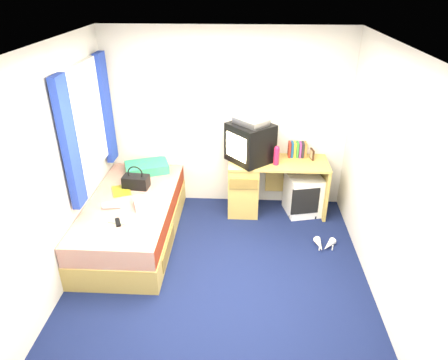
# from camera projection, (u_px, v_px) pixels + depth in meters

# --- Properties ---
(ground) EXTENTS (3.40, 3.40, 0.00)m
(ground) POSITION_uv_depth(u_px,v_px,m) (219.00, 278.00, 4.34)
(ground) COLOR #0C1438
(ground) RESTS_ON ground
(room_shell) EXTENTS (3.40, 3.40, 3.40)m
(room_shell) POSITION_uv_depth(u_px,v_px,m) (218.00, 156.00, 3.66)
(room_shell) COLOR white
(room_shell) RESTS_ON ground
(bed) EXTENTS (1.01, 2.00, 0.54)m
(bed) POSITION_uv_depth(u_px,v_px,m) (133.00, 219.00, 4.88)
(bed) COLOR tan
(bed) RESTS_ON ground
(pillow) EXTENTS (0.65, 0.53, 0.12)m
(pillow) POSITION_uv_depth(u_px,v_px,m) (147.00, 168.00, 5.40)
(pillow) COLOR teal
(pillow) RESTS_ON bed
(desk) EXTENTS (1.30, 0.55, 0.75)m
(desk) POSITION_uv_depth(u_px,v_px,m) (256.00, 184.00, 5.40)
(desk) COLOR tan
(desk) RESTS_ON ground
(storage_cube) EXTENTS (0.52, 0.52, 0.55)m
(storage_cube) POSITION_uv_depth(u_px,v_px,m) (303.00, 194.00, 5.41)
(storage_cube) COLOR white
(storage_cube) RESTS_ON ground
(crt_tv) EXTENTS (0.68, 0.69, 0.50)m
(crt_tv) POSITION_uv_depth(u_px,v_px,m) (250.00, 143.00, 5.13)
(crt_tv) COLOR black
(crt_tv) RESTS_ON desk
(vcr) EXTENTS (0.48, 0.48, 0.08)m
(vcr) POSITION_uv_depth(u_px,v_px,m) (251.00, 121.00, 5.00)
(vcr) COLOR #ADADAF
(vcr) RESTS_ON crt_tv
(book_row) EXTENTS (0.24, 0.13, 0.20)m
(book_row) POSITION_uv_depth(u_px,v_px,m) (297.00, 149.00, 5.31)
(book_row) COLOR maroon
(book_row) RESTS_ON desk
(picture_frame) EXTENTS (0.04, 0.12, 0.14)m
(picture_frame) POSITION_uv_depth(u_px,v_px,m) (312.00, 154.00, 5.25)
(picture_frame) COLOR #331D11
(picture_frame) RESTS_ON desk
(pink_water_bottle) EXTENTS (0.09, 0.09, 0.23)m
(pink_water_bottle) POSITION_uv_depth(u_px,v_px,m) (276.00, 156.00, 5.08)
(pink_water_bottle) COLOR #CC1C46
(pink_water_bottle) RESTS_ON desk
(aerosol_can) EXTENTS (0.05, 0.05, 0.17)m
(aerosol_can) POSITION_uv_depth(u_px,v_px,m) (270.00, 153.00, 5.27)
(aerosol_can) COLOR white
(aerosol_can) RESTS_ON desk
(handbag) EXTENTS (0.33, 0.21, 0.30)m
(handbag) POSITION_uv_depth(u_px,v_px,m) (136.00, 181.00, 4.98)
(handbag) COLOR black
(handbag) RESTS_ON bed
(towel) EXTENTS (0.36, 0.33, 0.10)m
(towel) POSITION_uv_depth(u_px,v_px,m) (148.00, 203.00, 4.59)
(towel) COLOR silver
(towel) RESTS_ON bed
(magazine) EXTENTS (0.30, 0.34, 0.01)m
(magazine) POSITION_uv_depth(u_px,v_px,m) (121.00, 191.00, 4.93)
(magazine) COLOR yellow
(magazine) RESTS_ON bed
(water_bottle) EXTENTS (0.21, 0.10, 0.07)m
(water_bottle) POSITION_uv_depth(u_px,v_px,m) (112.00, 205.00, 4.57)
(water_bottle) COLOR white
(water_bottle) RESTS_ON bed
(colour_swatch_fan) EXTENTS (0.23, 0.11, 0.01)m
(colour_swatch_fan) POSITION_uv_depth(u_px,v_px,m) (118.00, 222.00, 4.32)
(colour_swatch_fan) COLOR yellow
(colour_swatch_fan) RESTS_ON bed
(remote_control) EXTENTS (0.11, 0.17, 0.02)m
(remote_control) POSITION_uv_depth(u_px,v_px,m) (118.00, 222.00, 4.31)
(remote_control) COLOR black
(remote_control) RESTS_ON bed
(window_assembly) EXTENTS (0.11, 1.42, 1.40)m
(window_assembly) POSITION_uv_depth(u_px,v_px,m) (88.00, 123.00, 4.55)
(window_assembly) COLOR silver
(window_assembly) RESTS_ON room_shell
(white_heels) EXTENTS (0.27, 0.23, 0.09)m
(white_heels) POSITION_uv_depth(u_px,v_px,m) (324.00, 245.00, 4.79)
(white_heels) COLOR white
(white_heels) RESTS_ON ground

